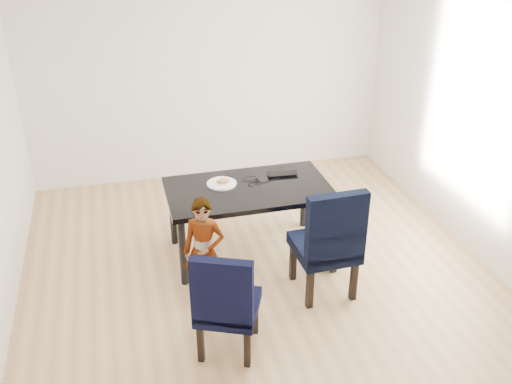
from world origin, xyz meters
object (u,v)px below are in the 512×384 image
object	(u,v)px
laptop	(281,172)
dining_table	(248,220)
chair_left	(228,298)
plate	(222,184)
child	(204,252)
chair_right	(325,238)

from	to	relation	value
laptop	dining_table	bearing A→B (deg)	33.41
dining_table	chair_left	distance (m)	1.41
dining_table	plate	bearing A→B (deg)	151.17
dining_table	child	world-z (taller)	child
chair_right	plate	distance (m)	1.20
dining_table	laptop	world-z (taller)	laptop
dining_table	laptop	bearing A→B (deg)	28.96
chair_left	laptop	world-z (taller)	chair_left
chair_right	child	distance (m)	1.09
dining_table	chair_left	world-z (taller)	chair_left
dining_table	chair_left	xyz separation A→B (m)	(-0.49, -1.32, 0.11)
chair_left	chair_right	bearing A→B (deg)	51.79
chair_left	child	world-z (taller)	child
child	laptop	distance (m)	1.34
laptop	chair_right	bearing A→B (deg)	100.24
chair_right	plate	bearing A→B (deg)	128.06
chair_left	laptop	size ratio (longest dim) A/B	3.16
child	laptop	size ratio (longest dim) A/B	3.31
chair_right	plate	xyz separation A→B (m)	(-0.75, 0.91, 0.20)
chair_right	laptop	distance (m)	1.03
chair_left	laptop	distance (m)	1.81
chair_right	plate	world-z (taller)	chair_right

